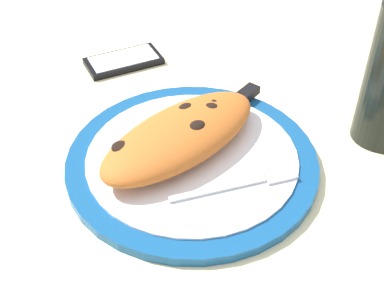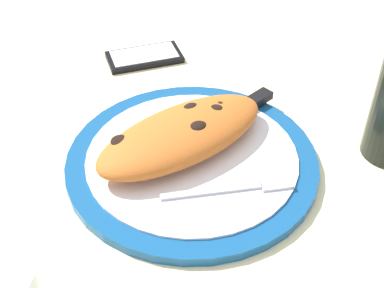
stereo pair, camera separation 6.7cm
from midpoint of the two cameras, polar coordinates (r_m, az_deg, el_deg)
ground_plane at (r=70.78cm, az=2.73°, el=-3.28°), size 150.00×150.00×3.00cm
plate at (r=69.23cm, az=2.78°, el=-1.92°), size 32.97×32.97×1.62cm
calzone at (r=68.33cm, az=1.73°, el=0.93°), size 26.87×17.63×4.57cm
fork at (r=64.67cm, az=8.20°, el=-4.84°), size 16.46×4.22×0.40cm
knife at (r=74.62cm, az=6.59°, el=2.78°), size 23.25×11.96×1.20cm
smartphone at (r=90.85cm, az=-3.05°, el=9.31°), size 12.55×6.46×1.16cm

